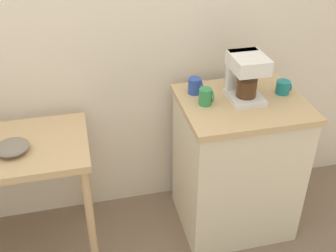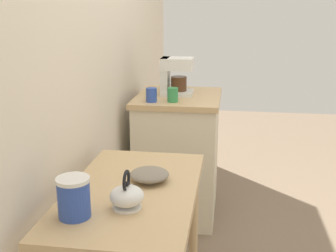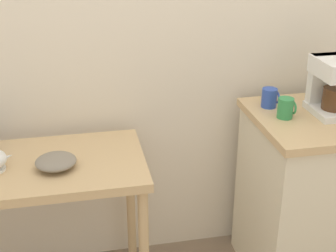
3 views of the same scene
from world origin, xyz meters
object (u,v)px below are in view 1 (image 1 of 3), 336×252
mug_blue (195,86)px  mug_tall_green (206,97)px  mug_dark_teal (283,87)px  coffee_maker (245,75)px  bowl_stoneware (12,147)px

mug_blue → mug_tall_green: size_ratio=0.98×
mug_dark_teal → mug_blue: bearing=166.7°
mug_dark_teal → mug_blue: 0.50m
coffee_maker → mug_blue: coffee_maker is taller
bowl_stoneware → mug_tall_green: size_ratio=1.82×
bowl_stoneware → mug_tall_green: (1.02, 0.04, 0.14)m
bowl_stoneware → mug_blue: 1.03m
bowl_stoneware → mug_dark_teal: bearing=2.3°
mug_blue → mug_tall_green: mug_tall_green is taller
bowl_stoneware → coffee_maker: coffee_maker is taller
coffee_maker → mug_dark_teal: 0.26m
mug_dark_teal → mug_tall_green: mug_tall_green is taller
bowl_stoneware → mug_blue: size_ratio=1.86×
coffee_maker → bowl_stoneware: bearing=-177.2°
mug_blue → mug_tall_green: (0.02, -0.14, 0.00)m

